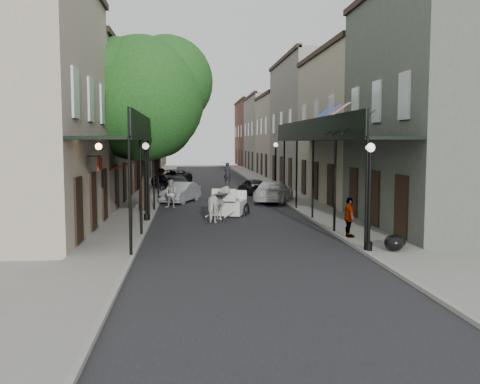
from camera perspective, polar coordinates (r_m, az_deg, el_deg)
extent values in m
plane|color=gray|center=(20.20, 0.48, -5.66)|extent=(140.00, 140.00, 0.00)
cube|color=black|center=(39.96, -2.47, -0.20)|extent=(8.00, 90.00, 0.01)
cube|color=gray|center=(40.01, -9.64, -0.18)|extent=(2.20, 90.00, 0.12)
cube|color=gray|center=(40.52, 4.60, -0.05)|extent=(2.20, 90.00, 0.12)
cube|color=#B2A58F|center=(50.17, -13.03, 6.79)|extent=(5.00, 80.00, 10.50)
cube|color=gray|center=(50.87, 6.70, 6.87)|extent=(5.00, 80.00, 10.50)
cube|color=black|center=(26.89, -11.80, 5.54)|extent=(2.20, 18.00, 0.12)
cube|color=black|center=(26.80, -9.57, 6.64)|extent=(0.06, 18.00, 1.00)
cylinder|color=black|center=(17.91, -11.67, -0.33)|extent=(0.10, 0.10, 4.00)
cylinder|color=black|center=(25.86, -9.76, 1.41)|extent=(0.10, 0.10, 4.00)
cylinder|color=black|center=(33.82, -8.75, 2.34)|extent=(0.10, 0.10, 4.00)
cube|color=black|center=(27.64, 9.38, 5.57)|extent=(2.20, 18.00, 0.12)
cube|color=black|center=(27.40, 7.26, 6.65)|extent=(0.06, 18.00, 1.00)
cylinder|color=black|center=(18.81, 13.35, -0.10)|extent=(0.10, 0.10, 4.00)
cylinder|color=black|center=(26.48, 7.78, 1.53)|extent=(0.10, 0.10, 4.00)
cylinder|color=black|center=(34.30, 4.73, 2.42)|extent=(0.10, 0.10, 4.00)
cylinder|color=#382619|center=(29.85, -10.36, 3.46)|extent=(0.44, 0.44, 5.60)
sphere|color=#1B4817|center=(29.92, -10.46, 9.75)|extent=(6.80, 6.80, 6.80)
sphere|color=#1B4817|center=(30.53, -7.80, 11.58)|extent=(5.10, 5.10, 5.10)
cylinder|color=#382619|center=(43.81, -8.79, 3.69)|extent=(0.44, 0.44, 5.04)
sphere|color=#1B4817|center=(43.83, -8.85, 7.53)|extent=(6.00, 6.00, 6.00)
sphere|color=#1B4817|center=(44.42, -7.25, 8.68)|extent=(4.50, 4.50, 4.50)
cylinder|color=black|center=(19.10, 13.51, -5.63)|extent=(0.28, 0.28, 0.30)
cylinder|color=black|center=(18.87, 13.61, -1.00)|extent=(0.12, 0.12, 3.40)
sphere|color=white|center=(18.76, 13.74, 4.62)|extent=(0.32, 0.32, 0.32)
cylinder|color=black|center=(26.05, -9.91, -2.65)|extent=(0.28, 0.28, 0.30)
cylinder|color=black|center=(25.88, -9.97, 0.75)|extent=(0.12, 0.12, 3.40)
sphere|color=white|center=(25.81, -10.03, 4.85)|extent=(0.32, 0.32, 0.32)
cylinder|color=black|center=(38.39, 3.80, -0.03)|extent=(0.28, 0.28, 0.30)
cylinder|color=black|center=(38.27, 3.82, 2.28)|extent=(0.12, 0.12, 3.40)
sphere|color=white|center=(38.22, 3.83, 5.05)|extent=(0.32, 0.32, 0.32)
imported|color=silver|center=(25.94, -2.21, -1.32)|extent=(1.48, 2.20, 1.70)
torus|color=black|center=(29.05, -2.38, -1.02)|extent=(0.49, 1.30, 1.33)
torus|color=black|center=(28.68, 0.90, -1.10)|extent=(0.49, 1.30, 1.33)
torus|color=black|center=(27.65, -2.70, -1.99)|extent=(0.28, 0.68, 0.69)
torus|color=black|center=(27.35, -0.11, -2.07)|extent=(0.28, 0.68, 0.69)
cube|color=silver|center=(28.60, -0.84, -0.22)|extent=(1.93, 2.20, 0.72)
cube|color=silver|center=(27.51, -1.35, 0.63)|extent=(1.35, 0.91, 0.12)
cube|color=silver|center=(27.23, -1.47, 1.24)|extent=(1.21, 0.47, 0.52)
imported|color=black|center=(27.46, -1.35, 1.96)|extent=(0.49, 0.39, 1.16)
imported|color=#A1A299|center=(31.58, -7.32, -0.20)|extent=(0.97, 0.85, 1.66)
imported|color=gray|center=(41.99, -8.36, 1.35)|extent=(1.12, 0.65, 1.72)
imported|color=gray|center=(21.44, 11.57, -2.66)|extent=(0.41, 0.93, 1.58)
imported|color=black|center=(39.05, -6.61, 0.70)|extent=(2.44, 4.49, 1.45)
imported|color=#9D9EA3|center=(34.41, -6.33, -0.05)|extent=(2.68, 4.13, 1.29)
imported|color=black|center=(47.66, -7.29, 1.52)|extent=(3.92, 5.67, 1.44)
imported|color=silver|center=(34.29, 3.59, 0.05)|extent=(3.50, 5.20, 1.40)
imported|color=black|center=(39.61, 1.37, 0.62)|extent=(2.14, 3.74, 1.20)
ellipsoid|color=black|center=(19.18, 16.10, -5.23)|extent=(0.67, 0.67, 0.57)
ellipsoid|color=black|center=(19.71, 16.43, -5.11)|extent=(0.59, 0.59, 0.47)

